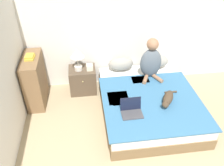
# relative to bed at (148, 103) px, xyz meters

# --- Properties ---
(wall_back) EXTENTS (5.18, 0.05, 2.55)m
(wall_back) POSITION_rel_bed_xyz_m (-0.08, 1.08, 1.08)
(wall_back) COLOR silver
(wall_back) RESTS_ON ground_plane
(bed) EXTENTS (1.65, 2.00, 0.40)m
(bed) POSITION_rel_bed_xyz_m (0.00, 0.00, 0.00)
(bed) COLOR brown
(bed) RESTS_ON ground_plane
(pillow_near) EXTENTS (0.49, 0.27, 0.27)m
(pillow_near) POSITION_rel_bed_xyz_m (-0.36, 0.85, 0.34)
(pillow_near) COLOR gray
(pillow_near) RESTS_ON bed
(pillow_far) EXTENTS (0.49, 0.27, 0.27)m
(pillow_far) POSITION_rel_bed_xyz_m (0.36, 0.85, 0.34)
(pillow_far) COLOR gray
(pillow_far) RESTS_ON bed
(person_sitting) EXTENTS (0.40, 0.39, 0.78)m
(person_sitting) POSITION_rel_bed_xyz_m (0.15, 0.55, 0.54)
(person_sitting) COLOR slate
(person_sitting) RESTS_ON bed
(cat_tabby) EXTENTS (0.40, 0.48, 0.17)m
(cat_tabby) POSITION_rel_bed_xyz_m (0.24, -0.26, 0.28)
(cat_tabby) COLOR #473828
(cat_tabby) RESTS_ON bed
(laptop_open) EXTENTS (0.33, 0.27, 0.23)m
(laptop_open) POSITION_rel_bed_xyz_m (-0.40, -0.43, 0.25)
(laptop_open) COLOR #424247
(laptop_open) RESTS_ON bed
(nightstand) EXTENTS (0.51, 0.45, 0.51)m
(nightstand) POSITION_rel_bed_xyz_m (-1.13, 0.79, 0.06)
(nightstand) COLOR brown
(nightstand) RESTS_ON ground_plane
(table_lamp) EXTENTS (0.26, 0.26, 0.44)m
(table_lamp) POSITION_rel_bed_xyz_m (-1.19, 0.77, 0.63)
(table_lamp) COLOR beige
(table_lamp) RESTS_ON nightstand
(tissue_box) EXTENTS (0.12, 0.12, 0.14)m
(tissue_box) POSITION_rel_bed_xyz_m (-0.98, 0.74, 0.37)
(tissue_box) COLOR beige
(tissue_box) RESTS_ON nightstand
(bookshelf) EXTENTS (0.30, 0.79, 0.92)m
(bookshelf) POSITION_rel_bed_xyz_m (-2.00, 0.60, 0.26)
(bookshelf) COLOR brown
(bookshelf) RESTS_ON ground_plane
(book_stack_top) EXTENTS (0.16, 0.22, 0.06)m
(book_stack_top) POSITION_rel_bed_xyz_m (-1.99, 0.60, 0.75)
(book_stack_top) COLOR gold
(book_stack_top) RESTS_ON bookshelf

